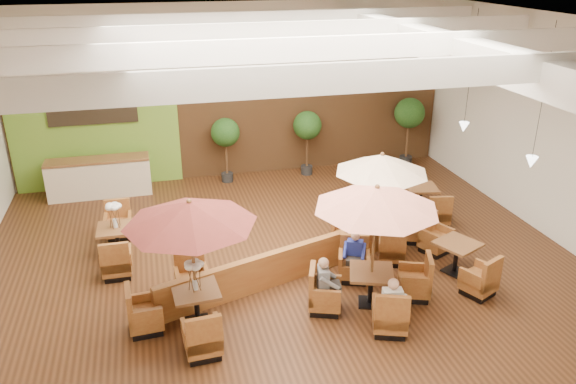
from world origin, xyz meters
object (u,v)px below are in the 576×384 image
object	(u,v)px
topiary_2	(409,116)
diner_3	(393,234)
topiary_1	(307,128)
diner_1	(354,251)
service_counter	(99,177)
diner_2	(326,279)
table_1	(375,225)
table_5	(420,199)
diner_4	(411,215)
table_4	(456,258)
table_3	(117,238)
table_0	(188,237)
table_2	(380,183)
booth_divider	(281,266)
diner_0	(391,299)
topiary_0	(225,135)

from	to	relation	value
topiary_2	diner_3	world-z (taller)	topiary_2
topiary_1	diner_1	bearing A→B (deg)	-97.05
topiary_1	topiary_2	world-z (taller)	topiary_2
service_counter	diner_2	world-z (taller)	diner_2
table_1	table_5	size ratio (longest dim) A/B	1.06
topiary_1	diner_4	world-z (taller)	topiary_1
table_1	service_counter	bearing A→B (deg)	147.79
topiary_1	topiary_2	xyz separation A→B (m)	(3.59, 0.00, 0.16)
table_5	diner_4	bearing A→B (deg)	-112.86
diner_1	table_4	bearing A→B (deg)	-159.90
table_3	diner_3	world-z (taller)	table_3
diner_4	table_1	bearing A→B (deg)	169.65
service_counter	topiary_1	world-z (taller)	topiary_1
table_0	diner_1	distance (m)	3.91
table_1	table_2	bearing A→B (deg)	84.46
table_4	diner_4	world-z (taller)	diner_4
table_5	diner_1	size ratio (longest dim) A/B	3.70
service_counter	table_0	distance (m)	7.64
topiary_2	table_0	bearing A→B (deg)	-137.35
service_counter	table_3	xyz separation A→B (m)	(0.60, -4.02, -0.09)
table_5	diner_1	world-z (taller)	diner_1
table_1	table_0	bearing A→B (deg)	-163.32
diner_2	diner_4	distance (m)	3.86
table_0	table_1	world-z (taller)	table_1
table_4	diner_3	distance (m)	1.51
table_1	table_3	bearing A→B (deg)	166.50
topiary_2	diner_2	bearing A→B (deg)	-125.29
table_2	table_5	world-z (taller)	table_2
booth_divider	diner_0	distance (m)	2.80
service_counter	diner_1	world-z (taller)	service_counter
diner_3	booth_divider	bearing A→B (deg)	-157.94
table_4	diner_1	xyz separation A→B (m)	(-2.38, 0.28, 0.36)
table_1	diner_3	bearing A→B (deg)	72.40
table_0	topiary_1	distance (m)	8.66
service_counter	table_4	size ratio (longest dim) A/B	1.09
diner_0	diner_4	size ratio (longest dim) A/B	1.05
table_1	diner_4	bearing A→B (deg)	69.42
table_2	diner_1	size ratio (longest dim) A/B	3.60
table_5	topiary_0	size ratio (longest dim) A/B	1.26
table_1	table_3	size ratio (longest dim) A/B	1.08
diner_4	diner_0	bearing A→B (deg)	179.08
topiary_1	diner_3	size ratio (longest dim) A/B	2.61
table_0	diner_0	xyz separation A→B (m)	(3.64, -1.21, -1.18)
booth_divider	diner_3	distance (m)	2.77
table_0	topiary_2	size ratio (longest dim) A/B	1.14
service_counter	topiary_0	xyz separation A→B (m)	(3.90, 0.20, 0.98)
service_counter	topiary_1	distance (m)	6.65
booth_divider	table_2	bearing A→B (deg)	3.88
booth_divider	topiary_1	bearing A→B (deg)	51.20
topiary_0	diner_2	distance (m)	7.73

